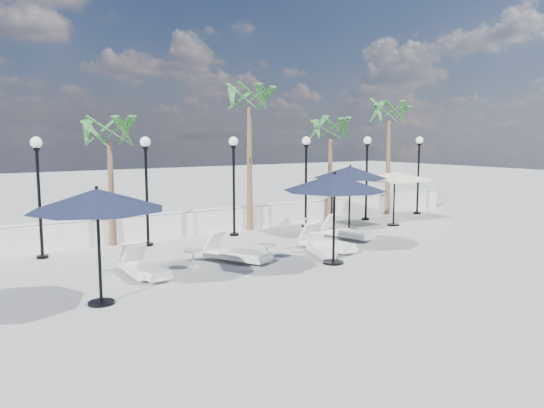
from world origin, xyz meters
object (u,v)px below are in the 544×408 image
lounger_6 (347,232)px  lounger_4 (322,250)px  lounger_2 (236,253)px  parasol_navy_left (97,200)px  lounger_5 (327,243)px  parasol_navy_mid (335,183)px  lounger_3 (139,267)px  parasol_cream_sq_b (395,172)px  parasol_navy_right (350,173)px  parasol_cream_sq_a (332,182)px  lounger_1 (146,269)px

lounger_6 → lounger_4: bearing=-157.8°
lounger_2 → parasol_navy_left: (-4.67, -1.87, 2.14)m
lounger_5 → parasol_navy_mid: parasol_navy_mid is taller
lounger_3 → parasol_navy_mid: 6.16m
lounger_3 → parasol_cream_sq_b: parasol_cream_sq_b is taller
parasol_navy_mid → parasol_navy_right: size_ratio=1.04×
lounger_4 → parasol_navy_right: size_ratio=0.57×
parasol_navy_left → parasol_navy_right: parasol_navy_left is taller
lounger_2 → parasol_navy_right: size_ratio=0.75×
lounger_2 → parasol_navy_mid: parasol_navy_mid is taller
lounger_4 → lounger_6: bearing=52.7°
lounger_3 → lounger_6: (8.39, 0.77, 0.02)m
lounger_4 → parasol_navy_mid: bearing=-89.8°
parasol_navy_left → lounger_2: bearing=21.8°
lounger_4 → lounger_5: lounger_5 is taller
parasol_navy_right → parasol_cream_sq_a: bearing=172.9°
lounger_3 → parasol_navy_mid: parasol_navy_mid is taller
parasol_cream_sq_b → lounger_2: bearing=-167.3°
lounger_3 → lounger_5: (6.38, -0.46, 0.02)m
lounger_1 → parasol_navy_right: (9.63, 2.45, 2.14)m
parasol_cream_sq_b → lounger_6: bearing=-162.7°
lounger_1 → parasol_navy_mid: size_ratio=0.63×
parasol_navy_left → parasol_cream_sq_a: size_ratio=0.69×
lounger_2 → lounger_3: lounger_2 is taller
lounger_2 → lounger_4: lounger_2 is taller
lounger_5 → parasol_navy_mid: size_ratio=0.70×
lounger_1 → parasol_navy_left: parasol_navy_left is taller
lounger_3 → lounger_6: size_ratio=0.91×
parasol_cream_sq_b → parasol_navy_left: bearing=-164.1°
parasol_navy_right → parasol_cream_sq_a: 0.93m
lounger_5 → lounger_6: bearing=23.6°
lounger_5 → parasol_cream_sq_a: size_ratio=0.49×
lounger_5 → parasol_navy_left: size_ratio=0.71×
lounger_4 → parasol_navy_right: 5.51m
lounger_2 → lounger_3: size_ratio=1.13×
lounger_5 → parasol_cream_sq_a: (2.49, 2.72, 1.78)m
lounger_2 → parasol_cream_sq_a: 6.53m
lounger_1 → parasol_navy_mid: 5.98m
lounger_2 → lounger_6: size_ratio=1.03×
parasol_navy_left → parasol_cream_sq_b: (13.71, 3.91, -0.10)m
lounger_2 → parasol_cream_sq_a: (5.82, 2.37, 1.77)m
lounger_6 → parasol_navy_left: size_ratio=0.71×
parasol_navy_left → lounger_4: bearing=7.9°
parasol_navy_mid → parasol_navy_left: bearing=-179.7°
lounger_5 → parasol_navy_left: bearing=-177.2°
lounger_4 → lounger_6: (2.64, 1.74, 0.06)m
parasol_navy_left → parasol_cream_sq_b: 14.25m
lounger_2 → parasol_navy_right: (6.67, 2.27, 2.10)m
lounger_2 → lounger_4: size_ratio=1.30×
parasol_navy_left → parasol_cream_sq_b: parasol_navy_left is taller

